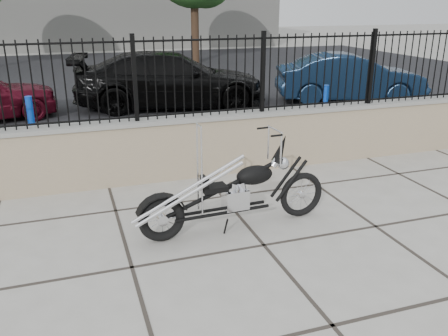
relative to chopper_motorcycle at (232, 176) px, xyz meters
The scene contains 9 objects.
ground_plane 0.89m from the chopper_motorcycle, 68.67° to the right, with size 90.00×90.00×0.00m, color #99968E.
parking_lot 12.00m from the chopper_motorcycle, 89.02° to the left, with size 30.00×30.00×0.00m, color black.
retaining_wall 2.00m from the chopper_motorcycle, 84.09° to the left, with size 14.00×0.36×0.96m, color gray.
iron_fence 2.17m from the chopper_motorcycle, 84.09° to the left, with size 14.00×0.08×1.20m, color black.
chopper_motorcycle is the anchor object (origin of this frame).
car_black 7.24m from the chopper_motorcycle, 83.17° to the left, with size 2.00×4.92×1.43m, color black.
car_blue 8.49m from the chopper_motorcycle, 48.15° to the left, with size 1.38×3.96×1.30m, color #0E1F36.
bollard_a 4.80m from the chopper_motorcycle, 120.08° to the left, with size 0.12×0.12×1.03m, color blue.
bollard_b 5.24m from the chopper_motorcycle, 48.06° to the left, with size 0.11×0.11×0.96m, color blue.
Camera 1 is at (-1.96, -4.41, 2.63)m, focal length 38.00 mm.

